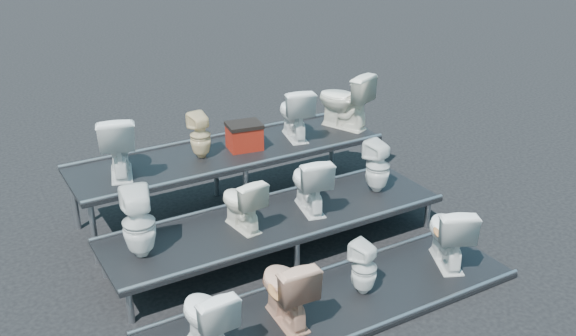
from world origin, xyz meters
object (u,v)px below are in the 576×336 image
toilet_4 (139,223)px  red_crate (244,138)px  toilet_7 (378,166)px  toilet_9 (200,136)px  toilet_5 (242,203)px  toilet_6 (309,182)px  toilet_2 (364,268)px  toilet_8 (118,144)px  toilet_1 (286,288)px  toilet_11 (344,100)px  toilet_0 (207,317)px  toilet_10 (295,112)px  toilet_3 (448,233)px

toilet_4 → red_crate: size_ratio=1.81×
toilet_7 → toilet_9: bearing=-45.1°
toilet_5 → toilet_4: bearing=-6.5°
toilet_6 → toilet_2: bearing=97.5°
toilet_8 → toilet_1: bearing=123.3°
toilet_1 → toilet_8: (-0.85, 2.60, 0.81)m
toilet_1 → toilet_2: size_ratio=1.25×
toilet_5 → toilet_7: (1.95, 0.00, 0.02)m
toilet_6 → toilet_11: (1.39, 1.30, 0.45)m
toilet_0 → toilet_10: toilet_10 is taller
toilet_9 → toilet_6: bearing=118.9°
toilet_5 → red_crate: red_crate is taller
toilet_2 → toilet_6: 1.38m
toilet_2 → toilet_10: toilet_10 is taller
toilet_1 → toilet_9: size_ratio=1.27×
toilet_10 → toilet_3: bearing=115.0°
toilet_7 → red_crate: size_ratio=1.59×
red_crate → toilet_8: bearing=-172.4°
toilet_1 → toilet_10: toilet_10 is taller
toilet_4 → toilet_11: 3.77m
toilet_4 → toilet_7: 3.16m
toilet_2 → toilet_10: bearing=-121.4°
toilet_2 → toilet_11: (1.49, 2.60, 0.91)m
toilet_3 → toilet_11: toilet_11 is taller
toilet_0 → toilet_11: size_ratio=0.87×
toilet_2 → toilet_0: bearing=-17.1°
red_crate → toilet_4: bearing=-137.6°
toilet_0 → toilet_11: toilet_11 is taller
toilet_6 → toilet_7: 1.04m
toilet_10 → toilet_4: bearing=39.3°
toilet_6 → toilet_7: toilet_6 is taller
toilet_9 → toilet_10: toilet_10 is taller
toilet_0 → toilet_11: 4.31m
toilet_10 → toilet_11: (0.83, 0.00, 0.04)m
toilet_1 → toilet_11: 3.68m
toilet_1 → toilet_7: size_ratio=1.11×
toilet_8 → toilet_3: bearing=154.3°
toilet_0 → toilet_5: toilet_5 is taller
toilet_8 → toilet_6: bearing=161.1°
toilet_5 → toilet_8: toilet_8 is taller
toilet_5 → toilet_11: toilet_11 is taller
toilet_0 → toilet_2: toilet_0 is taller
toilet_9 → toilet_5: bearing=82.8°
toilet_0 → toilet_10: size_ratio=0.97×
toilet_2 → toilet_11: toilet_11 is taller
toilet_9 → toilet_11: (2.25, 0.00, 0.11)m
toilet_7 → red_crate: bearing=-55.8°
toilet_7 → red_crate: (-1.27, 1.28, 0.21)m
toilet_0 → toilet_3: toilet_3 is taller
toilet_6 → toilet_0: bearing=46.1°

